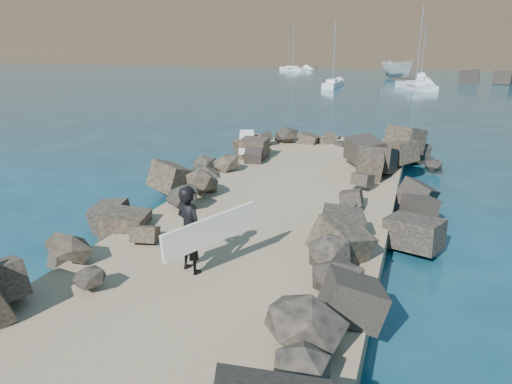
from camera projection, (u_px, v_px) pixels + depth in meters
ground at (269, 235)px, 12.00m from camera, size 800.00×800.00×0.00m
jetty at (241, 256)px, 10.12m from camera, size 6.00×26.00×0.60m
riprap_left at (141, 224)px, 11.44m from camera, size 2.60×22.00×1.00m
riprap_right at (378, 258)px, 9.57m from camera, size 2.60×22.00×1.00m
headland at (454, 9)px, 147.14m from camera, size 360.00×140.00×32.00m
surfboard_resting at (247, 145)px, 17.95m from camera, size 1.33×2.33×0.08m
boat_imported at (398, 69)px, 67.67m from camera, size 6.43×7.39×2.77m
surfer_with_board at (193, 230)px, 8.56m from camera, size 1.36×1.90×1.72m
sailboat_a at (333, 84)px, 54.13m from camera, size 1.40×6.28×7.65m
sailboat_b at (421, 78)px, 65.30m from camera, size 1.71×6.26×7.57m
sailboat_c at (415, 86)px, 51.80m from camera, size 4.85×7.51×9.06m
sailboat_e at (293, 69)px, 89.26m from camera, size 6.68×6.23×8.99m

